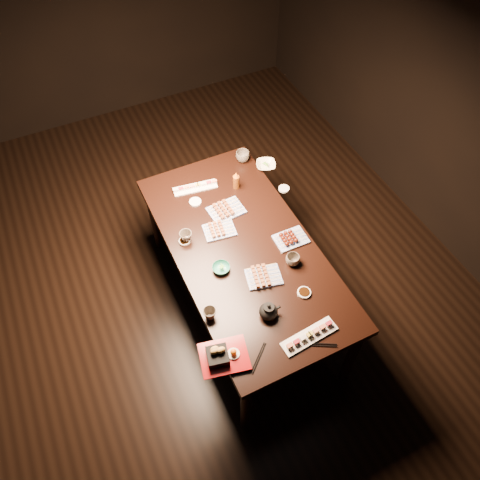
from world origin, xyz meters
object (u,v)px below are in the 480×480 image
at_px(sushi_platter_far, 195,186).
at_px(teacup_mid_right, 293,260).
at_px(teacup_far_right, 243,156).
at_px(sushi_platter_near, 309,335).
at_px(yakitori_plate_right, 264,275).
at_px(yakitori_plate_center, 219,228).
at_px(condiment_bottle, 236,180).
at_px(teacup_near_left, 210,314).
at_px(edamame_bowl_green, 221,268).
at_px(teapot, 268,310).
at_px(dining_table, 243,278).
at_px(yakitori_plate_left, 226,208).
at_px(teacup_far_left, 186,237).
at_px(tempura_tray, 224,354).
at_px(edamame_bowl_cream, 266,165).

bearing_deg(sushi_platter_far, teacup_mid_right, 117.56).
bearing_deg(teacup_far_right, sushi_platter_near, -101.50).
bearing_deg(sushi_platter_far, yakitori_plate_right, 104.13).
xyz_separation_m(yakitori_plate_center, condiment_bottle, (0.28, 0.32, 0.05)).
distance_m(teacup_mid_right, condiment_bottle, 0.78).
height_order(yakitori_plate_right, teacup_near_left, teacup_near_left).
height_order(edamame_bowl_green, teacup_far_right, teacup_far_right).
bearing_deg(teacup_far_right, yakitori_plate_center, -128.68).
xyz_separation_m(teacup_far_right, teapot, (-0.46, -1.28, 0.01)).
bearing_deg(yakitori_plate_center, teacup_near_left, -110.78).
bearing_deg(dining_table, yakitori_plate_right, -72.20).
bearing_deg(yakitori_plate_center, yakitori_plate_left, 59.19).
bearing_deg(teacup_far_right, dining_table, -115.72).
xyz_separation_m(edamame_bowl_green, teacup_far_left, (-0.11, 0.32, 0.02)).
xyz_separation_m(yakitori_plate_center, edamame_bowl_green, (-0.12, -0.30, -0.01)).
relative_size(sushi_platter_far, teacup_near_left, 4.04).
bearing_deg(sushi_platter_far, teapot, 98.05).
bearing_deg(dining_table, teapot, -84.05).
height_order(dining_table, teacup_far_right, teacup_far_right).
bearing_deg(teapot, tempura_tray, -150.94).
xyz_separation_m(dining_table, teacup_mid_right, (0.23, -0.25, 0.41)).
relative_size(sushi_platter_far, yakitori_plate_left, 1.33).
distance_m(edamame_bowl_cream, condiment_bottle, 0.32).
bearing_deg(sushi_platter_near, teacup_far_right, 73.69).
xyz_separation_m(sushi_platter_near, yakitori_plate_center, (-0.14, 0.95, 0.01)).
relative_size(teacup_far_left, condiment_bottle, 0.58).
distance_m(sushi_platter_far, teacup_mid_right, 0.95).
distance_m(dining_table, sushi_platter_near, 0.85).
xyz_separation_m(edamame_bowl_cream, teacup_near_left, (-0.90, -1.00, 0.02)).
bearing_deg(yakitori_plate_left, yakitori_plate_right, -95.78).
bearing_deg(sushi_platter_far, teacup_far_left, 68.99).
bearing_deg(yakitori_plate_right, sushi_platter_near, -71.63).
bearing_deg(teapot, condiment_bottle, 82.94).
bearing_deg(tempura_tray, condiment_bottle, 74.13).
relative_size(dining_table, sushi_platter_near, 5.11).
distance_m(teacup_near_left, teacup_mid_right, 0.65).
distance_m(tempura_tray, teacup_far_right, 1.63).
relative_size(dining_table, condiment_bottle, 12.20).
bearing_deg(teapot, edamame_bowl_cream, 71.10).
xyz_separation_m(edamame_bowl_cream, condiment_bottle, (-0.30, -0.10, 0.06)).
bearing_deg(edamame_bowl_cream, yakitori_plate_left, -149.03).
height_order(teacup_near_left, teacup_far_left, teacup_far_left).
height_order(sushi_platter_far, teacup_far_right, teacup_far_right).
height_order(sushi_platter_near, sushi_platter_far, sushi_platter_near).
height_order(teacup_near_left, teapot, teapot).
distance_m(dining_table, edamame_bowl_cream, 0.88).
bearing_deg(yakitori_plate_center, edamame_bowl_green, -103.99).
xyz_separation_m(yakitori_plate_center, tempura_tray, (-0.35, -0.85, 0.02)).
height_order(yakitori_plate_center, teapot, teapot).
height_order(teacup_mid_right, teacup_far_left, teacup_far_left).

